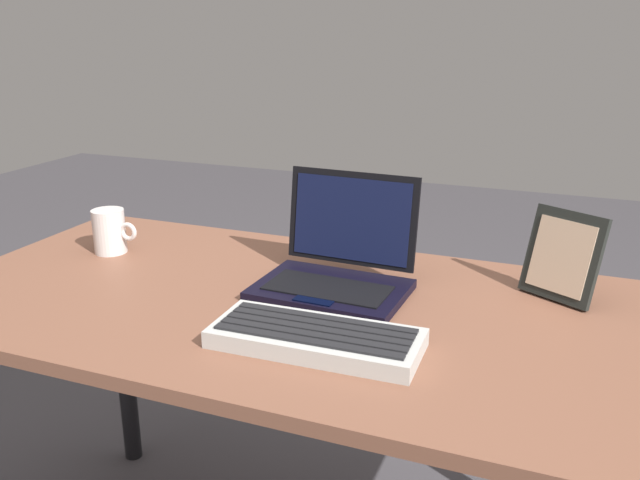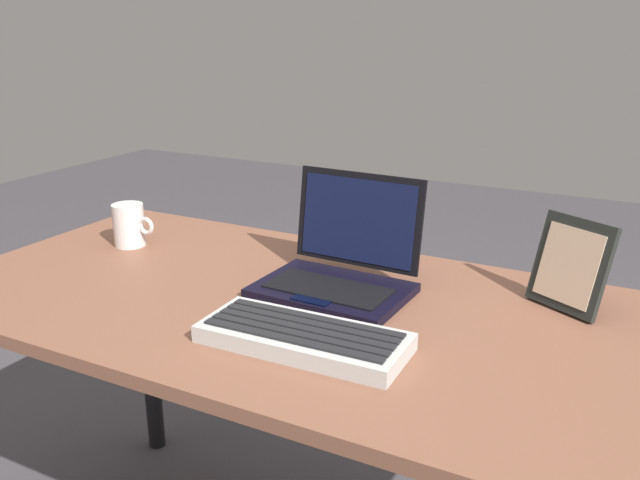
{
  "view_description": "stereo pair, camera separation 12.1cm",
  "coord_description": "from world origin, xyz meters",
  "px_view_note": "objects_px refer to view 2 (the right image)",
  "views": [
    {
      "loc": [
        0.43,
        -1.05,
        1.21
      ],
      "look_at": [
        0.01,
        0.03,
        0.83
      ],
      "focal_mm": 37.59,
      "sensor_mm": 36.0,
      "label": 1
    },
    {
      "loc": [
        0.54,
        -1.0,
        1.21
      ],
      "look_at": [
        0.01,
        0.03,
        0.83
      ],
      "focal_mm": 37.59,
      "sensor_mm": 36.0,
      "label": 2
    }
  ],
  "objects_px": {
    "external_keyboard": "(303,337)",
    "photo_frame": "(571,265)",
    "laptop_front": "(340,268)",
    "coffee_mug": "(129,225)"
  },
  "relations": [
    {
      "from": "external_keyboard",
      "to": "photo_frame",
      "type": "xyz_separation_m",
      "value": [
        0.35,
        0.35,
        0.07
      ]
    },
    {
      "from": "laptop_front",
      "to": "photo_frame",
      "type": "bearing_deg",
      "value": 14.98
    },
    {
      "from": "external_keyboard",
      "to": "coffee_mug",
      "type": "relative_size",
      "value": 3.13
    },
    {
      "from": "photo_frame",
      "to": "coffee_mug",
      "type": "distance_m",
      "value": 0.95
    },
    {
      "from": "photo_frame",
      "to": "laptop_front",
      "type": "bearing_deg",
      "value": -165.02
    },
    {
      "from": "laptop_front",
      "to": "external_keyboard",
      "type": "bearing_deg",
      "value": -77.65
    },
    {
      "from": "laptop_front",
      "to": "external_keyboard",
      "type": "xyz_separation_m",
      "value": [
        0.05,
        -0.24,
        -0.03
      ]
    },
    {
      "from": "laptop_front",
      "to": "external_keyboard",
      "type": "distance_m",
      "value": 0.25
    },
    {
      "from": "photo_frame",
      "to": "coffee_mug",
      "type": "relative_size",
      "value": 1.54
    },
    {
      "from": "photo_frame",
      "to": "coffee_mug",
      "type": "bearing_deg",
      "value": -174.42
    }
  ]
}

